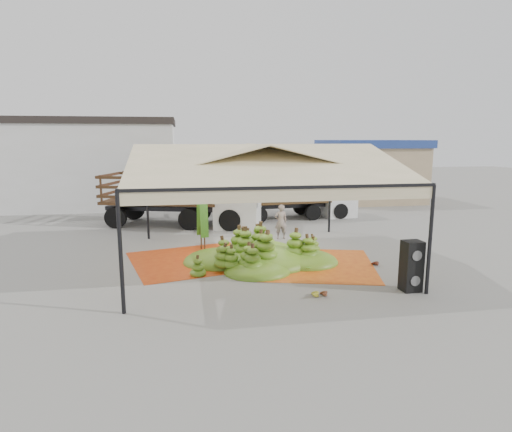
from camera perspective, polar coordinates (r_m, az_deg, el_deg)
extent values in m
plane|color=slate|center=(15.02, 0.21, -5.92)|extent=(90.00, 90.00, 0.00)
cylinder|color=black|center=(10.66, -17.61, -4.82)|extent=(0.10, 0.10, 3.00)
cylinder|color=black|center=(12.39, 22.20, -3.03)|extent=(0.10, 0.10, 3.00)
cylinder|color=black|center=(18.46, -14.31, 1.58)|extent=(0.10, 0.10, 3.00)
cylinder|color=black|center=(19.51, 9.82, 2.20)|extent=(0.10, 0.10, 3.00)
pyramid|color=beige|center=(14.44, 0.22, 7.54)|extent=(8.00, 8.00, 1.00)
cube|color=black|center=(14.47, 0.22, 5.57)|extent=(8.00, 8.00, 0.08)
cube|color=beige|center=(14.49, 0.22, 4.86)|extent=(8.00, 8.00, 0.36)
cube|color=silver|center=(29.24, -24.72, 6.03)|extent=(14.00, 6.00, 5.00)
cube|color=black|center=(29.21, -25.12, 11.31)|extent=(14.30, 6.30, 0.40)
cube|color=tan|center=(30.03, 14.97, 5.36)|extent=(6.00, 5.00, 3.60)
cube|color=navy|center=(29.93, 15.15, 9.27)|extent=(6.30, 5.30, 0.50)
cube|color=#C94B12|center=(15.17, -8.26, -5.84)|extent=(4.95, 4.81, 0.01)
cube|color=orange|center=(14.68, 7.97, -6.38)|extent=(4.69, 4.82, 0.01)
ellipsoid|color=#4C7117|center=(14.57, 1.09, -4.03)|extent=(5.72, 4.79, 1.18)
ellipsoid|color=gold|center=(11.74, 7.40, -10.11)|extent=(0.57, 0.50, 0.23)
ellipsoid|color=gold|center=(13.69, 4.16, -7.17)|extent=(0.47, 0.42, 0.18)
ellipsoid|color=#622716|center=(11.82, 8.63, -10.06)|extent=(0.49, 0.41, 0.21)
ellipsoid|color=#591B14|center=(14.88, 15.38, -6.04)|extent=(0.48, 0.41, 0.21)
ellipsoid|color=#467D1A|center=(13.98, 6.81, -6.78)|extent=(0.58, 0.55, 0.21)
ellipsoid|color=#457919|center=(14.31, 4.17, 3.96)|extent=(0.24, 0.24, 0.20)
ellipsoid|color=#457919|center=(14.74, 9.86, 4.02)|extent=(0.24, 0.24, 0.20)
cube|color=black|center=(12.77, 19.92, -7.82)|extent=(0.54, 0.47, 0.71)
cube|color=black|center=(12.57, 20.12, -4.72)|extent=(0.54, 0.47, 0.71)
imported|color=gray|center=(18.04, 3.33, -0.77)|extent=(0.55, 0.37, 1.48)
cube|color=#483118|center=(21.51, -12.16, 2.00)|extent=(6.12, 4.05, 0.13)
cube|color=silver|center=(20.61, -2.35, 2.18)|extent=(2.63, 2.94, 2.58)
cylinder|color=black|center=(21.33, -18.20, -0.19)|extent=(1.06, 0.61, 1.01)
cylinder|color=black|center=(23.35, -15.92, 0.80)|extent=(1.06, 0.61, 1.01)
cylinder|color=black|center=(20.10, -8.85, -0.41)|extent=(1.06, 0.61, 1.01)
cylinder|color=black|center=(22.24, -7.33, 0.65)|extent=(1.06, 0.61, 1.01)
cylinder|color=black|center=(19.68, -3.48, -0.53)|extent=(1.06, 0.61, 1.01)
cylinder|color=black|center=(21.86, -2.46, 0.56)|extent=(1.06, 0.61, 1.01)
ellipsoid|color=#3E7217|center=(21.43, -12.21, 3.48)|extent=(4.88, 3.20, 0.79)
cube|color=yellow|center=(21.21, -10.82, 4.69)|extent=(2.78, 2.78, 0.28)
cube|color=#523A1B|center=(22.77, 3.79, 2.08)|extent=(4.72, 2.50, 0.11)
cube|color=white|center=(23.88, 10.63, 2.53)|extent=(1.81, 2.14, 2.09)
cylinder|color=black|center=(21.52, 0.42, 0.16)|extent=(0.84, 0.35, 0.82)
cylinder|color=black|center=(23.26, -0.77, 0.92)|extent=(0.84, 0.35, 0.82)
cylinder|color=black|center=(22.46, 7.60, 0.49)|extent=(0.84, 0.35, 0.82)
cylinder|color=black|center=(24.12, 5.95, 1.20)|extent=(0.84, 0.35, 0.82)
cylinder|color=black|center=(23.09, 11.14, 0.66)|extent=(0.84, 0.35, 0.82)
cylinder|color=black|center=(24.71, 9.30, 1.34)|extent=(0.84, 0.35, 0.82)
ellipsoid|color=#397D1A|center=(22.71, 3.80, 3.22)|extent=(3.77, 1.96, 0.64)
cube|color=yellow|center=(22.82, 4.90, 4.16)|extent=(1.98, 1.97, 0.23)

